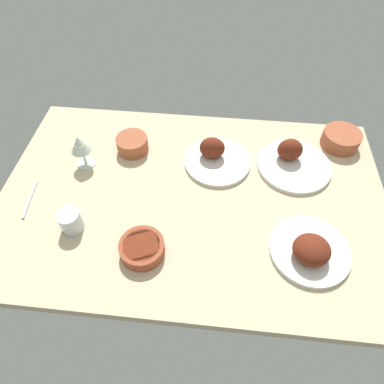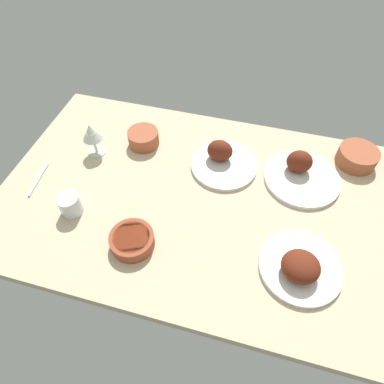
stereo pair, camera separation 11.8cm
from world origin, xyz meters
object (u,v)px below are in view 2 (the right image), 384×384
Objects in this scene: wine_glass at (91,134)px; plate_far_side at (222,160)px; water_tumbler at (70,205)px; fork_loose at (38,180)px; plate_center_main at (300,267)px; plate_near_viewer at (301,173)px; bowl_onions at (357,156)px; bowl_sauce at (132,240)px; bowl_potatoes at (143,138)px.

plate_far_side is at bearing 7.49° from wine_glass.
water_tumbler reaches higher than fork_loose.
plate_near_viewer reaches higher than plate_center_main.
water_tumbler is 21.69cm from fork_loose.
bowl_onions is at bearing 70.96° from plate_center_main.
plate_center_main is 1.00× the size of plate_far_side.
wine_glass is at bearing -167.97° from bowl_onions.
wine_glass reaches higher than water_tumbler.
bowl_onions reaches higher than bowl_sauce.
wine_glass is at bearing -174.42° from plate_near_viewer.
bowl_sauce is at bearing -50.33° from wine_glass.
plate_near_viewer reaches higher than bowl_sauce.
plate_far_side is at bearing 37.86° from water_tumbler.
plate_center_main is 1.82× the size of wine_glass.
plate_center_main is 2.06× the size of bowl_potatoes.
plate_near_viewer is at bearing -146.27° from bowl_onions.
water_tumbler is (-95.66, -50.23, 0.39)cm from bowl_onions.
plate_near_viewer is 2.01× the size of wine_glass.
bowl_sauce is at bearing -74.12° from bowl_potatoes.
plate_far_side reaches higher than bowl_potatoes.
bowl_potatoes is (-33.47, 3.18, 0.66)cm from plate_far_side.
plate_far_side is 29.78cm from plate_near_viewer.
plate_center_main is 1.79× the size of bowl_sauce.
water_tumbler is (-12.17, -38.66, 0.47)cm from bowl_potatoes.
plate_center_main is 77.12cm from bowl_potatoes.
water_tumbler is (-75.39, -36.70, 1.31)cm from plate_near_viewer.
bowl_potatoes is 0.77× the size of fork_loose.
wine_glass reaches higher than plate_near_viewer.
plate_near_viewer is (29.75, 1.22, -0.18)cm from plate_far_side.
wine_glass is 26.22cm from fork_loose.
plate_near_viewer is 1.75× the size of fork_loose.
bowl_sauce is 0.89× the size of fork_loose.
plate_center_main is at bearing -109.04° from bowl_onions.
bowl_potatoes is 0.83× the size of bowl_onions.
plate_far_side is at bearing -177.66° from plate_near_viewer.
plate_near_viewer is 24.39cm from bowl_onions.
fork_loose is at bearing 173.12° from plate_center_main.
plate_near_viewer is 98.49cm from fork_loose.
plate_near_viewer is 83.86cm from water_tumbler.
plate_center_main is 49.41cm from plate_far_side.
bowl_onions is 121.95cm from fork_loose.
water_tumbler is (-77.56, 2.23, 0.92)cm from plate_center_main.
wine_glass is at bearing -172.51° from plate_far_side.
bowl_potatoes reaches higher than bowl_sauce.
bowl_sauce is 46.83cm from wine_glass.
plate_far_side is 51.04cm from wine_glass.
plate_near_viewer reaches higher than plate_far_side.
plate_far_side is at bearing 64.00° from bowl_sauce.
bowl_potatoes is at bearing 72.53° from water_tumbler.
bowl_potatoes is 47.17cm from bowl_sauce.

